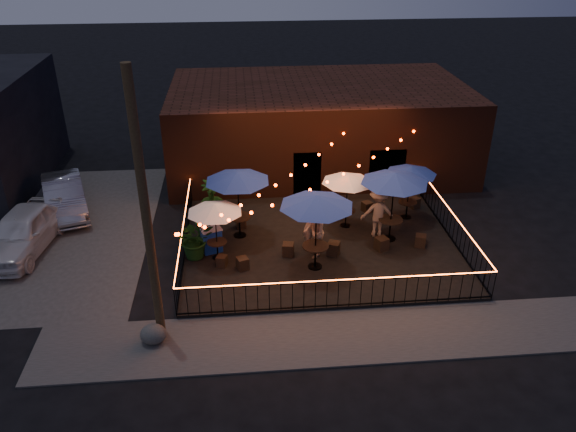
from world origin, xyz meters
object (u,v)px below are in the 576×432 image
object	(u,v)px
cafe_table_4	(395,179)
cafe_table_5	(411,171)
cafe_table_1	(237,177)
cafe_table_3	(348,179)
cafe_table_0	(215,209)
utility_pole	(146,215)
cooler	(212,240)
cafe_table_2	(317,202)
boulder	(153,334)

from	to	relation	value
cafe_table_4	cafe_table_5	world-z (taller)	cafe_table_4
cafe_table_1	cafe_table_4	xyz separation A→B (m)	(5.65, -0.79, 0.06)
cafe_table_3	cafe_table_0	bearing A→B (deg)	-158.86
utility_pole	cafe_table_5	bearing A→B (deg)	34.38
cafe_table_3	cooler	size ratio (longest dim) A/B	2.31
cafe_table_0	cafe_table_2	size ratio (longest dim) A/B	0.86
cafe_table_4	cooler	world-z (taller)	cafe_table_4
cafe_table_0	cafe_table_2	xyz separation A→B (m)	(3.40, -0.92, 0.58)
boulder	cooler	bearing A→B (deg)	71.87
cafe_table_2	cafe_table_4	bearing A→B (deg)	28.48
cafe_table_0	cooler	world-z (taller)	cafe_table_0
cafe_table_0	cafe_table_1	size ratio (longest dim) A/B	0.81
cafe_table_4	cooler	size ratio (longest dim) A/B	2.87
cafe_table_2	cafe_table_3	distance (m)	3.31
cafe_table_0	cafe_table_3	xyz separation A→B (m)	(5.00, 1.93, 0.06)
cooler	boulder	distance (m)	5.01
cafe_table_0	cafe_table_2	distance (m)	3.57
cafe_table_1	cooler	size ratio (longest dim) A/B	3.29
cafe_table_1	cafe_table_3	distance (m)	4.22
utility_pole	cafe_table_4	bearing A→B (deg)	29.81
utility_pole	cafe_table_1	distance (m)	6.08
utility_pole	cafe_table_0	xyz separation A→B (m)	(1.60, 3.87, -1.88)
cafe_table_0	cafe_table_1	distance (m)	1.80
cafe_table_3	cooler	distance (m)	5.62
cafe_table_5	cafe_table_3	bearing A→B (deg)	-169.33
cafe_table_3	boulder	bearing A→B (deg)	-137.47
cafe_table_1	utility_pole	bearing A→B (deg)	-114.07
cafe_table_1	boulder	distance (m)	6.75
utility_pole	cafe_table_3	world-z (taller)	utility_pole
boulder	utility_pole	bearing A→B (deg)	67.10
utility_pole	cafe_table_5	world-z (taller)	utility_pole
cafe_table_2	cafe_table_0	bearing A→B (deg)	164.93
cafe_table_0	cafe_table_5	xyz separation A→B (m)	(7.60, 2.42, 0.09)
cafe_table_3	cafe_table_4	bearing A→B (deg)	-38.83
cafe_table_1	cafe_table_4	world-z (taller)	cafe_table_4
boulder	cafe_table_4	bearing A→B (deg)	31.38
cafe_table_4	cafe_table_1	bearing A→B (deg)	172.09
cafe_table_4	utility_pole	bearing A→B (deg)	-150.19
cafe_table_0	cafe_table_4	size ratio (longest dim) A/B	0.92
utility_pole	cafe_table_2	bearing A→B (deg)	30.61
cafe_table_1	cafe_table_5	size ratio (longest dim) A/B	1.40
cafe_table_2	cafe_table_1	bearing A→B (deg)	136.53
cooler	cafe_table_4	bearing A→B (deg)	-17.77
cafe_table_2	cafe_table_5	bearing A→B (deg)	38.46
cafe_table_0	cafe_table_1	bearing A→B (deg)	62.02
cafe_table_2	cafe_table_3	bearing A→B (deg)	60.70
utility_pole	cafe_table_3	distance (m)	8.97
cafe_table_0	cafe_table_4	world-z (taller)	cafe_table_4
utility_pole	boulder	size ratio (longest dim) A/B	9.66
cafe_table_2	cafe_table_5	distance (m)	5.39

